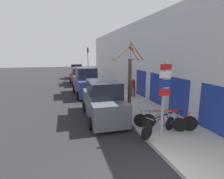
% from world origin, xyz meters
% --- Properties ---
extents(ground_plane, '(80.00, 80.00, 0.00)m').
position_xyz_m(ground_plane, '(0.00, 11.20, 0.00)').
color(ground_plane, black).
extents(sidewalk_curb, '(3.20, 32.00, 0.15)m').
position_xyz_m(sidewalk_curb, '(2.60, 14.00, 0.07)').
color(sidewalk_curb, '#9E9B93').
rests_on(sidewalk_curb, ground).
extents(building_facade, '(0.23, 32.00, 6.50)m').
position_xyz_m(building_facade, '(4.35, 13.92, 3.23)').
color(building_facade, '#BCBCC1').
rests_on(building_facade, ground).
extents(signpost, '(0.57, 0.14, 3.27)m').
position_xyz_m(signpost, '(1.69, 2.65, 1.96)').
color(signpost, '#939399').
rests_on(signpost, sidewalk_curb).
extents(bicycle_0, '(2.11, 0.84, 0.90)m').
position_xyz_m(bicycle_0, '(1.70, 2.85, 0.53)').
color(bicycle_0, black).
rests_on(bicycle_0, sidewalk_curb).
extents(bicycle_1, '(2.37, 1.12, 0.99)m').
position_xyz_m(bicycle_1, '(2.42, 3.22, 0.57)').
color(bicycle_1, black).
rests_on(bicycle_1, sidewalk_curb).
extents(bicycle_2, '(2.07, 1.36, 0.91)m').
position_xyz_m(bicycle_2, '(2.03, 3.37, 0.54)').
color(bicycle_2, black).
rests_on(bicycle_2, sidewalk_curb).
extents(parked_car_0, '(2.09, 4.68, 2.20)m').
position_xyz_m(parked_car_0, '(-0.09, 5.97, 1.00)').
color(parked_car_0, '#51565B').
rests_on(parked_car_0, ground).
extents(parked_car_1, '(2.12, 4.78, 2.51)m').
position_xyz_m(parked_car_1, '(-0.26, 12.06, 1.14)').
color(parked_car_1, navy).
rests_on(parked_car_1, ground).
extents(parked_car_2, '(2.12, 4.79, 2.05)m').
position_xyz_m(parked_car_2, '(-0.26, 18.27, 0.94)').
color(parked_car_2, maroon).
rests_on(parked_car_2, ground).
extents(parked_car_3, '(2.12, 4.22, 2.18)m').
position_xyz_m(parked_car_3, '(-0.05, 24.00, 0.99)').
color(parked_car_3, '#B2B7BC').
rests_on(parked_car_3, ground).
extents(pedestrian_near, '(0.40, 0.35, 1.57)m').
position_xyz_m(pedestrian_near, '(3.42, 9.85, 1.06)').
color(pedestrian_near, '#4C3D2D').
rests_on(pedestrian_near, sidewalk_curb).
extents(street_tree, '(1.87, 1.49, 4.22)m').
position_xyz_m(street_tree, '(1.37, 5.54, 2.26)').
color(street_tree, '#4C3828').
rests_on(street_tree, sidewalk_curb).
extents(traffic_light, '(0.20, 0.30, 4.50)m').
position_xyz_m(traffic_light, '(1.33, 20.97, 3.03)').
color(traffic_light, '#939399').
rests_on(traffic_light, sidewalk_curb).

